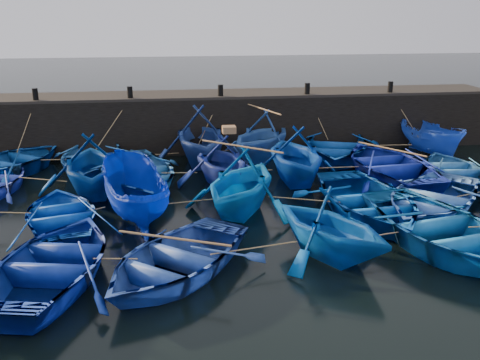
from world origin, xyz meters
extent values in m
plane|color=black|center=(0.00, 0.00, 0.00)|extent=(120.00, 120.00, 0.00)
cube|color=black|center=(0.00, 10.50, 1.25)|extent=(26.00, 2.50, 2.50)
cube|color=black|center=(0.00, 10.50, 2.56)|extent=(26.00, 2.50, 0.12)
cylinder|color=black|center=(-8.00, 9.60, 2.87)|extent=(0.24, 0.24, 0.50)
cylinder|color=black|center=(-4.00, 9.60, 2.87)|extent=(0.24, 0.24, 0.50)
cylinder|color=black|center=(0.00, 9.60, 2.87)|extent=(0.24, 0.24, 0.50)
cylinder|color=black|center=(4.00, 9.60, 2.87)|extent=(0.24, 0.24, 0.50)
cylinder|color=black|center=(8.00, 9.60, 2.87)|extent=(0.24, 0.24, 0.50)
imported|color=navy|center=(-8.80, 7.37, 0.54)|extent=(6.08, 6.36, 1.07)
imported|color=blue|center=(-5.57, 7.28, 0.55)|extent=(3.78, 5.27, 1.09)
imported|color=navy|center=(-1.11, 7.68, 1.27)|extent=(4.40, 5.03, 2.54)
imported|color=#2957AF|center=(1.65, 8.07, 1.12)|extent=(5.55, 5.62, 2.24)
imported|color=navy|center=(4.94, 7.84, 0.59)|extent=(5.73, 6.72, 1.18)
imported|color=blue|center=(9.31, 7.66, 0.79)|extent=(2.12, 4.28, 1.59)
imported|color=navy|center=(-5.15, 4.33, 1.17)|extent=(4.41, 4.93, 2.35)
imported|color=#1D5896|center=(-3.63, 4.88, 0.59)|extent=(5.15, 6.39, 1.18)
imported|color=navy|center=(-0.49, 4.76, 1.02)|extent=(4.20, 4.58, 2.03)
imported|color=#05399A|center=(2.35, 4.71, 1.15)|extent=(3.94, 4.52, 2.30)
imported|color=navy|center=(6.11, 4.67, 0.59)|extent=(4.60, 6.07, 1.19)
imported|color=#2562A1|center=(8.59, 4.18, 0.45)|extent=(3.57, 4.65, 0.90)
imported|color=#0335A0|center=(-5.71, 1.33, 0.46)|extent=(4.08, 5.02, 0.92)
imported|color=#001E9A|center=(-3.55, 1.55, 0.92)|extent=(2.77, 5.01, 1.83)
imported|color=blue|center=(-0.16, 1.81, 1.12)|extent=(5.28, 5.50, 2.24)
imported|color=navy|center=(3.81, 0.96, 0.57)|extent=(4.28, 5.75, 1.15)
imported|color=blue|center=(5.96, 0.95, 0.55)|extent=(6.43, 6.45, 1.10)
imported|color=navy|center=(-5.28, -2.05, 0.53)|extent=(4.70, 5.82, 1.07)
imported|color=#224493|center=(-2.39, -2.21, 0.51)|extent=(5.78, 6.00, 1.01)
imported|color=#014294|center=(1.75, -1.75, 0.99)|extent=(4.74, 4.90, 1.97)
imported|color=#0A5292|center=(4.96, -1.47, 0.60)|extent=(5.07, 6.39, 1.19)
cube|color=brown|center=(-0.19, 4.76, 2.16)|extent=(0.49, 0.45, 0.25)
cylinder|color=tan|center=(-7.18, 7.32, 0.55)|extent=(1.43, 0.12, 0.04)
cylinder|color=tan|center=(-3.34, 7.48, 0.55)|extent=(2.67, 0.43, 0.04)
cylinder|color=tan|center=(0.27, 7.87, 0.55)|extent=(0.97, 0.43, 0.04)
cylinder|color=tan|center=(3.29, 7.95, 0.55)|extent=(1.50, 0.27, 0.04)
cylinder|color=tan|center=(7.13, 7.75, 0.55)|extent=(2.57, 0.21, 0.04)
cylinder|color=tan|center=(-6.96, 4.70, 0.55)|extent=(1.84, 0.77, 0.04)
cylinder|color=tan|center=(-4.39, 4.61, 0.55)|extent=(0.31, 0.57, 0.04)
cylinder|color=tan|center=(-2.06, 4.82, 0.55)|extent=(1.34, 0.16, 0.04)
cylinder|color=tan|center=(0.93, 4.74, 0.55)|extent=(1.04, 0.08, 0.04)
cylinder|color=tan|center=(4.23, 4.69, 0.55)|extent=(1.96, 0.09, 0.04)
cylinder|color=tan|center=(7.35, 4.42, 0.55)|extent=(0.70, 0.52, 0.04)
cylinder|color=tan|center=(-7.45, 1.51, 0.55)|extent=(1.70, 0.40, 0.04)
cylinder|color=tan|center=(-4.63, 1.44, 0.55)|extent=(0.38, 0.25, 0.04)
cylinder|color=tan|center=(-1.85, 1.68, 0.55)|extent=(1.60, 0.29, 0.04)
cylinder|color=tan|center=(1.82, 1.38, 0.55)|extent=(2.18, 0.88, 0.04)
cylinder|color=tan|center=(4.88, 0.95, 0.55)|extent=(0.36, 0.05, 0.04)
cylinder|color=tan|center=(7.49, 1.15, 0.55)|extent=(1.26, 0.44, 0.04)
cylinder|color=tan|center=(-3.84, -2.13, 0.55)|extent=(1.09, 0.20, 0.04)
cylinder|color=tan|center=(-0.32, -1.98, 0.55)|extent=(2.35, 0.49, 0.04)
cylinder|color=tan|center=(3.35, -1.61, 0.55)|extent=(1.42, 0.31, 0.04)
cylinder|color=tan|center=(-8.40, 9.03, 1.58)|extent=(0.85, 0.98, 2.09)
cylinder|color=tan|center=(-4.78, 8.99, 1.58)|extent=(1.61, 1.06, 2.09)
cylinder|color=tan|center=(-0.55, 9.19, 1.58)|extent=(1.15, 0.67, 2.09)
cylinder|color=tan|center=(0.82, 9.39, 1.58)|extent=(1.68, 0.27, 2.09)
cylinder|color=tan|center=(4.47, 9.27, 1.58)|extent=(0.99, 0.51, 2.09)
cylinder|color=tan|center=(8.65, 9.18, 1.58)|extent=(1.35, 0.68, 2.09)
cylinder|color=#99724C|center=(1.65, 8.07, 2.27)|extent=(1.08, 2.84, 0.06)
cylinder|color=#99724C|center=(6.11, 4.67, 1.22)|extent=(1.77, 2.49, 0.06)
cylinder|color=#99724C|center=(-0.16, 1.81, 2.27)|extent=(2.34, 1.97, 0.06)
cylinder|color=#99724C|center=(-2.39, -2.21, 1.04)|extent=(2.74, 1.32, 0.06)
camera|label=1|loc=(-2.42, -14.33, 6.47)|focal=40.00mm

